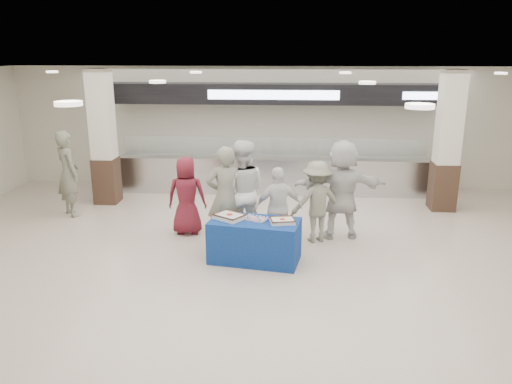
# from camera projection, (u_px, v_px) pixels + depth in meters

# --- Properties ---
(ground) EXTENTS (14.00, 14.00, 0.00)m
(ground) POSITION_uv_depth(u_px,v_px,m) (260.00, 284.00, 7.99)
(ground) COLOR beige
(ground) RESTS_ON ground
(serving_line) EXTENTS (8.70, 0.85, 2.80)m
(serving_line) POSITION_uv_depth(u_px,v_px,m) (273.00, 148.00, 12.84)
(serving_line) COLOR silver
(serving_line) RESTS_ON ground
(column_left) EXTENTS (0.55, 0.55, 3.20)m
(column_left) POSITION_uv_depth(u_px,v_px,m) (104.00, 140.00, 11.85)
(column_left) COLOR #332017
(column_left) RESTS_ON ground
(column_right) EXTENTS (0.55, 0.55, 3.20)m
(column_right) POSITION_uv_depth(u_px,v_px,m) (447.00, 145.00, 11.33)
(column_right) COLOR #332017
(column_right) RESTS_ON ground
(display_table) EXTENTS (1.66, 1.03, 0.75)m
(display_table) POSITION_uv_depth(u_px,v_px,m) (255.00, 241.00, 8.78)
(display_table) COLOR navy
(display_table) RESTS_ON ground
(sheet_cake_left) EXTENTS (0.61, 0.58, 0.10)m
(sheet_cake_left) POSITION_uv_depth(u_px,v_px,m) (229.00, 216.00, 8.75)
(sheet_cake_left) COLOR white
(sheet_cake_left) RESTS_ON display_table
(sheet_cake_right) EXTENTS (0.46, 0.39, 0.09)m
(sheet_cake_right) POSITION_uv_depth(u_px,v_px,m) (282.00, 220.00, 8.55)
(sheet_cake_right) COLOR white
(sheet_cake_right) RESTS_ON display_table
(cupcake_tray) EXTENTS (0.42, 0.38, 0.06)m
(cupcake_tray) POSITION_uv_depth(u_px,v_px,m) (256.00, 218.00, 8.71)
(cupcake_tray) COLOR #ACACB1
(cupcake_tray) RESTS_ON display_table
(civilian_maroon) EXTENTS (0.80, 0.55, 1.59)m
(civilian_maroon) POSITION_uv_depth(u_px,v_px,m) (187.00, 196.00, 9.99)
(civilian_maroon) COLOR maroon
(civilian_maroon) RESTS_ON ground
(soldier_a) EXTENTS (0.81, 0.65, 1.93)m
(soldier_a) POSITION_uv_depth(u_px,v_px,m) (225.00, 197.00, 9.31)
(soldier_a) COLOR slate
(soldier_a) RESTS_ON ground
(chef_tall) EXTENTS (0.99, 0.78, 1.99)m
(chef_tall) POSITION_uv_depth(u_px,v_px,m) (242.00, 191.00, 9.56)
(chef_tall) COLOR white
(chef_tall) RESTS_ON ground
(chef_short) EXTENTS (0.98, 0.60, 1.56)m
(chef_short) POSITION_uv_depth(u_px,v_px,m) (278.00, 208.00, 9.25)
(chef_short) COLOR white
(chef_short) RESTS_ON ground
(soldier_b) EXTENTS (1.17, 0.90, 1.60)m
(soldier_b) POSITION_uv_depth(u_px,v_px,m) (317.00, 202.00, 9.59)
(soldier_b) COLOR slate
(soldier_b) RESTS_ON ground
(civilian_white) EXTENTS (1.89, 0.82, 1.97)m
(civilian_white) POSITION_uv_depth(u_px,v_px,m) (342.00, 189.00, 9.74)
(civilian_white) COLOR silver
(civilian_white) RESTS_ON ground
(soldier_bg) EXTENTS (0.82, 0.82, 1.93)m
(soldier_bg) POSITION_uv_depth(u_px,v_px,m) (68.00, 174.00, 11.07)
(soldier_bg) COLOR slate
(soldier_bg) RESTS_ON ground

